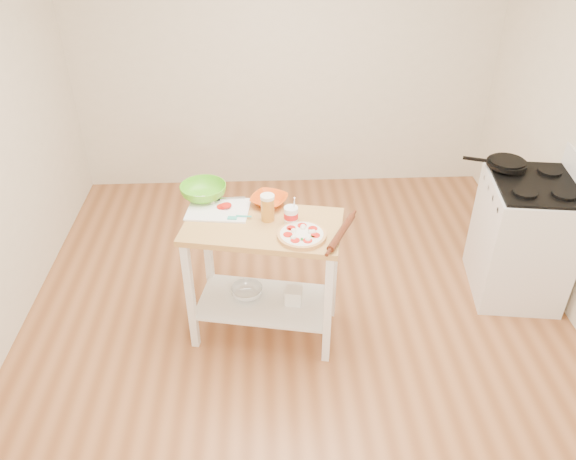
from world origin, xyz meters
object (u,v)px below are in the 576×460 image
(gas_stove, at_px, (522,238))
(pizza, at_px, (302,235))
(skillet, at_px, (506,163))
(cutting_board, at_px, (218,209))
(prep_island, at_px, (264,257))
(knife, at_px, (219,199))
(yogurt_tub, at_px, (291,215))
(spatula, at_px, (238,217))
(shelf_glass_bowl, at_px, (247,292))
(orange_bowl, at_px, (269,200))
(shelf_bin, at_px, (294,296))
(beer_pint, at_px, (268,208))
(green_bowl, at_px, (203,192))
(rolling_pin, at_px, (341,232))

(gas_stove, xyz_separation_m, pizza, (-1.69, -0.54, 0.44))
(skillet, relative_size, cutting_board, 1.01)
(gas_stove, xyz_separation_m, cutting_board, (-2.21, -0.19, 0.43))
(prep_island, relative_size, knife, 4.00)
(skillet, height_order, yogurt_tub, yogurt_tub)
(skillet, height_order, spatula, skillet)
(yogurt_tub, xyz_separation_m, shelf_glass_bowl, (-0.31, 0.05, -0.66))
(gas_stove, relative_size, spatula, 7.14)
(pizza, distance_m, shelf_glass_bowl, 0.75)
(pizza, distance_m, spatula, 0.45)
(shelf_glass_bowl, bearing_deg, spatula, -179.30)
(pizza, relative_size, orange_bowl, 1.28)
(prep_island, bearing_deg, shelf_glass_bowl, 152.59)
(prep_island, relative_size, shelf_bin, 9.64)
(beer_pint, bearing_deg, yogurt_tub, -14.90)
(orange_bowl, height_order, shelf_bin, orange_bowl)
(green_bowl, bearing_deg, shelf_bin, -31.35)
(knife, relative_size, shelf_bin, 2.41)
(prep_island, height_order, skillet, skillet)
(green_bowl, height_order, rolling_pin, green_bowl)
(cutting_board, distance_m, beer_pint, 0.36)
(pizza, relative_size, spatula, 1.94)
(gas_stove, height_order, spatula, gas_stove)
(rolling_pin, relative_size, shelf_bin, 3.54)
(cutting_board, bearing_deg, yogurt_tub, -13.45)
(prep_island, height_order, rolling_pin, rolling_pin)
(pizza, xyz_separation_m, knife, (-0.53, 0.45, 0.00))
(gas_stove, distance_m, beer_pint, 1.99)
(cutting_board, bearing_deg, gas_stove, 11.96)
(gas_stove, distance_m, shelf_bin, 1.78)
(yogurt_tub, bearing_deg, knife, 148.77)
(prep_island, bearing_deg, green_bowl, 138.90)
(yogurt_tub, bearing_deg, beer_pint, 165.10)
(yogurt_tub, bearing_deg, cutting_board, 159.61)
(prep_island, bearing_deg, beer_pint, 56.76)
(shelf_glass_bowl, bearing_deg, cutting_board, 143.72)
(pizza, distance_m, yogurt_tub, 0.18)
(rolling_pin, xyz_separation_m, shelf_bin, (-0.28, 0.14, -0.61))
(beer_pint, height_order, rolling_pin, beer_pint)
(knife, bearing_deg, yogurt_tub, -33.60)
(yogurt_tub, xyz_separation_m, rolling_pin, (0.30, -0.16, -0.03))
(gas_stove, xyz_separation_m, skillet, (-0.15, 0.23, 0.50))
(gas_stove, distance_m, skillet, 0.57)
(beer_pint, xyz_separation_m, shelf_glass_bowl, (-0.16, 0.01, -0.70))
(rolling_pin, height_order, shelf_bin, rolling_pin)
(gas_stove, relative_size, pizza, 3.69)
(yogurt_tub, bearing_deg, prep_island, -176.28)
(skillet, relative_size, green_bowl, 1.41)
(knife, bearing_deg, shelf_glass_bowl, -57.08)
(knife, relative_size, shelf_glass_bowl, 1.22)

